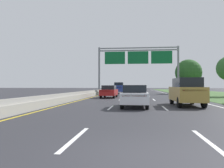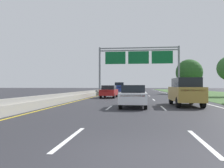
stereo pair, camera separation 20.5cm
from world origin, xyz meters
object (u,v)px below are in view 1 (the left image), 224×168
Objects in this scene: overhead_sign_gantry at (138,60)px; car_gold_right_lane_suv at (186,91)px; pickup_truck_blue at (119,88)px; car_white_centre_lane_sedan at (135,96)px; roadside_tree_far at (188,72)px; car_red_left_lane_sedan at (109,91)px.

overhead_sign_gantry reaches higher than car_gold_right_lane_suv.
pickup_truck_blue reaches higher than car_white_centre_lane_sedan.
overhead_sign_gantry is 26.07m from car_white_centre_lane_sedan.
overhead_sign_gantry is 10.84m from roadside_tree_far.
car_red_left_lane_sedan is at bearing 16.04° from car_white_centre_lane_sedan.
pickup_truck_blue is 1.23× the size of car_white_centre_lane_sedan.
roadside_tree_far reaches higher than pickup_truck_blue.
roadside_tree_far reaches higher than car_gold_right_lane_suv.
car_white_centre_lane_sedan is at bearing -163.34° from car_red_left_lane_sedan.
roadside_tree_far is (13.75, 1.86, 3.09)m from pickup_truck_blue.
pickup_truck_blue is 0.80× the size of roadside_tree_far.
overhead_sign_gantry is at bearing -115.95° from pickup_truck_blue.
pickup_truck_blue is at bearing -172.31° from roadside_tree_far.
pickup_truck_blue reaches higher than car_red_left_lane_sedan.
car_gold_right_lane_suv is at bearing -81.88° from overhead_sign_gantry.
overhead_sign_gantry is 3.39× the size of car_red_left_lane_sedan.
car_white_centre_lane_sedan is (-0.48, -25.48, -5.51)m from overhead_sign_gantry.
overhead_sign_gantry is 6.72m from pickup_truck_blue.
overhead_sign_gantry is at bearing 7.76° from car_gold_right_lane_suv.
pickup_truck_blue is 14.21m from roadside_tree_far.
overhead_sign_gantry is 3.20× the size of car_gold_right_lane_suv.
car_gold_right_lane_suv is (3.42, -23.99, -5.23)m from overhead_sign_gantry.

